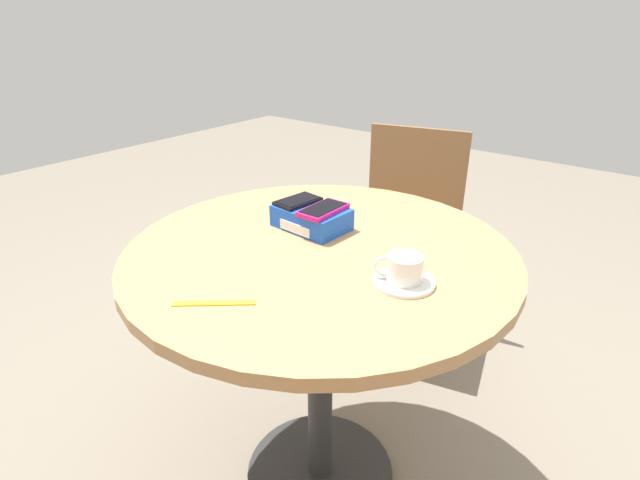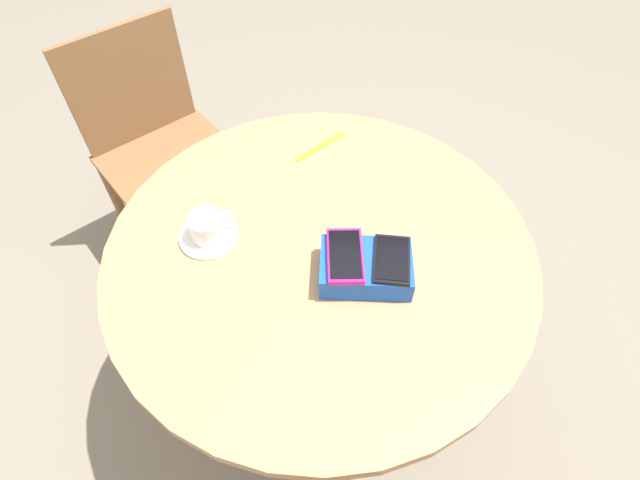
% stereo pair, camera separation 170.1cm
% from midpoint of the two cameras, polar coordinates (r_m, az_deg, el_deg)
% --- Properties ---
extents(ground_plane, '(8.00, 8.00, 0.00)m').
position_cam_midpoint_polar(ground_plane, '(1.51, 17.45, -40.67)').
color(ground_plane, gray).
extents(round_table, '(0.95, 0.95, 0.77)m').
position_cam_midpoint_polar(round_table, '(0.91, 29.87, -40.43)').
color(round_table, '#2D2D2D').
rests_on(round_table, ground_plane).
extents(phone_box, '(0.19, 0.14, 0.06)m').
position_cam_midpoint_polar(phone_box, '(0.81, 46.28, -42.01)').
color(phone_box, blue).
rests_on(phone_box, round_table).
extents(phone_black, '(0.09, 0.13, 0.01)m').
position_cam_midpoint_polar(phone_black, '(0.82, 51.38, -40.19)').
color(phone_black, black).
rests_on(phone_black, phone_box).
extents(phone_magenta, '(0.07, 0.13, 0.01)m').
position_cam_midpoint_polar(phone_magenta, '(0.76, 45.01, -43.00)').
color(phone_magenta, '#D11975').
rests_on(phone_magenta, phone_box).
extents(saucer, '(0.13, 0.13, 0.01)m').
position_cam_midpoint_polar(saucer, '(0.70, 10.90, -43.24)').
color(saucer, white).
rests_on(saucer, round_table).
extents(coffee_cup, '(0.10, 0.08, 0.06)m').
position_cam_midpoint_polar(coffee_cup, '(0.67, 11.73, -43.30)').
color(coffee_cup, white).
rests_on(coffee_cup, saucer).
extents(lanyard_strap, '(0.13, 0.12, 0.00)m').
position_cam_midpoint_polar(lanyard_strap, '(0.81, 26.42, -17.44)').
color(lanyard_strap, yellow).
rests_on(lanyard_strap, round_table).
extents(chair_near_window, '(0.60, 0.60, 0.87)m').
position_cam_midpoint_polar(chair_near_window, '(1.17, -10.10, -8.88)').
color(chair_near_window, brown).
rests_on(chair_near_window, ground_plane).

